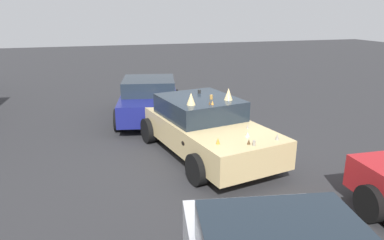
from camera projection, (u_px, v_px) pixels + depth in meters
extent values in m
plane|color=#2D2D30|center=(203.00, 153.00, 8.86)|extent=(60.00, 60.00, 0.00)
cube|color=#D8BC7F|center=(204.00, 131.00, 8.68)|extent=(4.71, 2.64, 0.63)
cube|color=#1E2833|center=(199.00, 107.00, 8.71)|extent=(2.18, 2.01, 0.47)
cylinder|color=black|center=(269.00, 153.00, 8.00)|extent=(0.70, 0.34, 0.67)
cylinder|color=black|center=(197.00, 169.00, 7.18)|extent=(0.70, 0.34, 0.67)
cylinder|color=black|center=(208.00, 121.00, 10.34)|extent=(0.70, 0.34, 0.67)
cylinder|color=black|center=(148.00, 130.00, 9.51)|extent=(0.70, 0.34, 0.67)
ellipsoid|color=black|center=(282.00, 155.00, 7.61)|extent=(0.13, 0.04, 0.13)
ellipsoid|color=black|center=(183.00, 143.00, 7.66)|extent=(0.15, 0.05, 0.09)
ellipsoid|color=black|center=(228.00, 120.00, 9.34)|extent=(0.16, 0.05, 0.16)
ellipsoid|color=black|center=(219.00, 119.00, 9.76)|extent=(0.13, 0.04, 0.08)
ellipsoid|color=black|center=(195.00, 158.00, 7.20)|extent=(0.16, 0.05, 0.13)
ellipsoid|color=black|center=(233.00, 121.00, 9.12)|extent=(0.17, 0.05, 0.13)
ellipsoid|color=black|center=(231.00, 118.00, 9.20)|extent=(0.11, 0.04, 0.14)
cone|color=gray|center=(248.00, 126.00, 7.86)|extent=(0.08, 0.08, 0.10)
cone|color=#51381E|center=(249.00, 142.00, 6.92)|extent=(0.09, 0.09, 0.11)
cone|color=silver|center=(247.00, 135.00, 7.29)|extent=(0.07, 0.07, 0.12)
cone|color=gray|center=(277.00, 137.00, 7.16)|extent=(0.08, 0.08, 0.14)
cone|color=silver|center=(248.00, 134.00, 7.34)|extent=(0.11, 0.11, 0.10)
cone|color=orange|center=(218.00, 141.00, 6.94)|extent=(0.10, 0.10, 0.13)
cylinder|color=gray|center=(254.00, 143.00, 6.86)|extent=(0.08, 0.08, 0.10)
cone|color=orange|center=(213.00, 103.00, 8.00)|extent=(0.07, 0.07, 0.09)
cylinder|color=#A87A38|center=(211.00, 97.00, 8.48)|extent=(0.08, 0.08, 0.10)
cone|color=#51381E|center=(210.00, 103.00, 7.99)|extent=(0.06, 0.06, 0.08)
cylinder|color=black|center=(199.00, 92.00, 9.07)|extent=(0.10, 0.10, 0.09)
cylinder|color=silver|center=(229.00, 99.00, 8.33)|extent=(0.06, 0.06, 0.08)
cone|color=#D8BC7F|center=(228.00, 94.00, 8.38)|extent=(0.20, 0.20, 0.29)
cone|color=#D8BC7F|center=(191.00, 99.00, 7.94)|extent=(0.20, 0.20, 0.29)
cube|color=navy|center=(150.00, 101.00, 11.58)|extent=(4.27, 2.50, 0.63)
cube|color=#1E2833|center=(149.00, 86.00, 11.22)|extent=(1.97, 1.90, 0.45)
cylinder|color=black|center=(126.00, 100.00, 12.76)|extent=(0.71, 0.35, 0.68)
cylinder|color=black|center=(175.00, 99.00, 12.91)|extent=(0.71, 0.35, 0.68)
cylinder|color=black|center=(118.00, 120.00, 10.40)|extent=(0.71, 0.35, 0.68)
cylinder|color=black|center=(179.00, 119.00, 10.55)|extent=(0.71, 0.35, 0.68)
cylinder|color=black|center=(371.00, 203.00, 5.94)|extent=(0.65, 0.26, 0.64)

